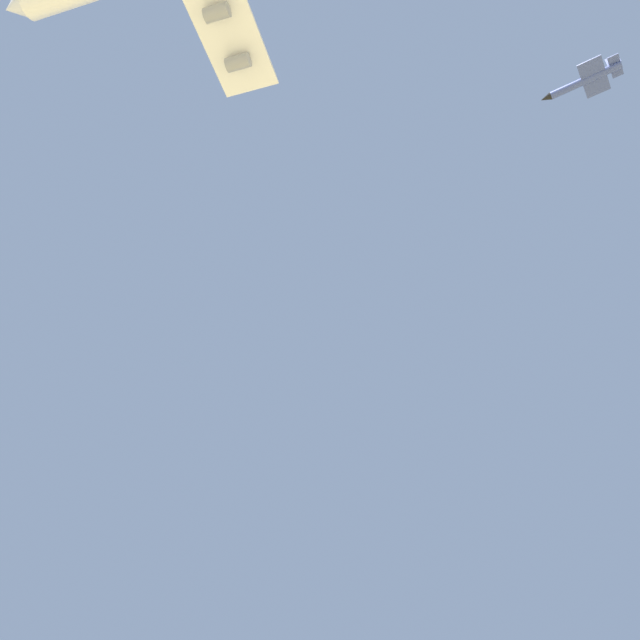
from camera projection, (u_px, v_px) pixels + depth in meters
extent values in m
cone|color=white|center=(16.00, 7.00, 135.34)|extent=(5.41, 6.41, 6.08)
cylinder|color=gray|center=(238.00, 62.00, 141.16)|extent=(5.20, 3.34, 3.00)
cylinder|color=gray|center=(217.00, 13.00, 132.96)|extent=(5.20, 3.34, 3.00)
cylinder|color=#38478C|center=(586.00, 80.00, 128.60)|extent=(12.84, 5.39, 1.50)
cone|color=black|center=(546.00, 98.00, 131.61)|extent=(2.36, 2.04, 1.50)
cube|color=#38478C|center=(594.00, 77.00, 127.87)|extent=(6.63, 8.96, 0.24)
cube|color=#38478C|center=(613.00, 61.00, 127.61)|extent=(2.35, 0.92, 2.60)
cube|color=#38478C|center=(615.00, 66.00, 126.52)|extent=(3.37, 5.18, 0.20)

